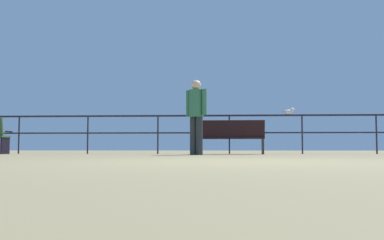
# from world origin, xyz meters

# --- Properties ---
(ground_plane) EXTENTS (60.00, 60.00, 0.00)m
(ground_plane) POSITION_xyz_m (0.00, 0.00, 0.00)
(ground_plane) COLOR #827451
(pier_railing) EXTENTS (20.51, 0.05, 1.12)m
(pier_railing) POSITION_xyz_m (-0.00, 7.35, 0.82)
(pier_railing) COLOR #24222D
(pier_railing) RESTS_ON ground_plane
(bench_near_left) EXTENTS (1.76, 0.62, 0.89)m
(bench_near_left) POSITION_xyz_m (0.02, 6.45, 0.50)
(bench_near_left) COLOR black
(bench_near_left) RESTS_ON ground_plane
(person_by_bench) EXTENTS (0.50, 0.35, 1.78)m
(person_by_bench) POSITION_xyz_m (-0.84, 5.23, 1.02)
(person_by_bench) COLOR #272C2D
(person_by_bench) RESTS_ON ground_plane
(seagull_on_rail) EXTENTS (0.40, 0.19, 0.19)m
(seagull_on_rail) POSITION_xyz_m (1.69, 7.34, 1.20)
(seagull_on_rail) COLOR white
(seagull_on_rail) RESTS_ON pier_railing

